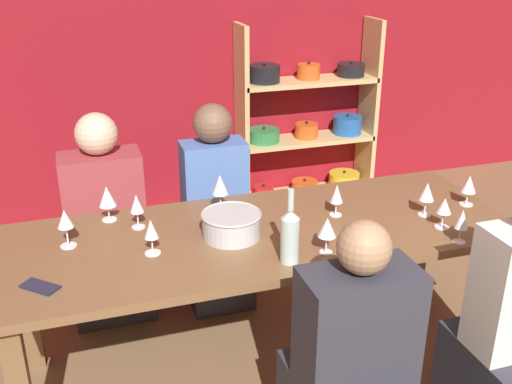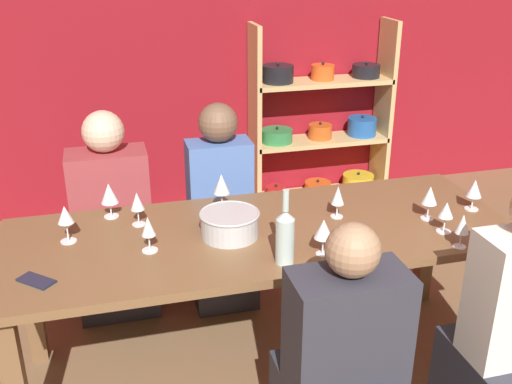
{
  "view_description": "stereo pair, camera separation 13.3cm",
  "coord_description": "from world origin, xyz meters",
  "px_view_note": "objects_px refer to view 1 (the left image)",
  "views": [
    {
      "loc": [
        -0.97,
        -0.64,
        2.0
      ],
      "look_at": [
        -0.19,
        1.79,
        0.91
      ],
      "focal_mm": 42.0,
      "sensor_mm": 36.0,
      "label": 1
    },
    {
      "loc": [
        -0.84,
        -0.68,
        2.0
      ],
      "look_at": [
        -0.19,
        1.79,
        0.91
      ],
      "focal_mm": 42.0,
      "sensor_mm": 36.0,
      "label": 2
    }
  ],
  "objects_px": {
    "wine_glass_red_d": "(462,220)",
    "person_far_a": "(108,239)",
    "wine_glass_red_f": "(220,185)",
    "person_near_b": "(510,354)",
    "shelf_unit": "(308,128)",
    "mixing_bowl": "(231,224)",
    "person_far_b": "(216,229)",
    "wine_glass_empty_d": "(151,230)",
    "wine_glass_red_c": "(469,185)",
    "wine_bottle_green": "(290,235)",
    "wine_glass_red_e": "(337,195)",
    "wine_glass_red_a": "(427,193)",
    "wine_glass_empty_c": "(107,197)",
    "wine_glass_empty_b": "(328,228)",
    "dining_table": "(263,248)",
    "wine_glass_empty_a": "(137,205)",
    "wine_glass_red_b": "(444,207)",
    "cell_phone": "(40,287)",
    "wine_glass_white_a": "(65,220)"
  },
  "relations": [
    {
      "from": "wine_glass_red_f",
      "to": "person_far_b",
      "type": "relative_size",
      "value": 0.16
    },
    {
      "from": "shelf_unit",
      "to": "wine_glass_red_a",
      "type": "bearing_deg",
      "value": -96.65
    },
    {
      "from": "wine_glass_red_b",
      "to": "wine_glass_red_c",
      "type": "bearing_deg",
      "value": 34.82
    },
    {
      "from": "shelf_unit",
      "to": "mixing_bowl",
      "type": "height_order",
      "value": "shelf_unit"
    },
    {
      "from": "person_far_b",
      "to": "wine_glass_empty_c",
      "type": "bearing_deg",
      "value": 31.16
    },
    {
      "from": "wine_glass_red_f",
      "to": "person_near_b",
      "type": "bearing_deg",
      "value": -48.24
    },
    {
      "from": "wine_glass_empty_c",
      "to": "wine_glass_empty_d",
      "type": "height_order",
      "value": "wine_glass_empty_c"
    },
    {
      "from": "wine_glass_red_d",
      "to": "wine_glass_red_e",
      "type": "relative_size",
      "value": 0.98
    },
    {
      "from": "wine_glass_red_a",
      "to": "wine_glass_red_c",
      "type": "distance_m",
      "value": 0.27
    },
    {
      "from": "wine_glass_red_d",
      "to": "person_far_a",
      "type": "xyz_separation_m",
      "value": [
        -1.45,
        1.19,
        -0.45
      ]
    },
    {
      "from": "dining_table",
      "to": "wine_glass_red_f",
      "type": "height_order",
      "value": "wine_glass_red_f"
    },
    {
      "from": "wine_glass_empty_c",
      "to": "wine_glass_red_f",
      "type": "height_order",
      "value": "wine_glass_red_f"
    },
    {
      "from": "person_far_b",
      "to": "wine_glass_empty_d",
      "type": "bearing_deg",
      "value": 58.77
    },
    {
      "from": "wine_glass_empty_b",
      "to": "wine_glass_white_a",
      "type": "height_order",
      "value": "wine_glass_white_a"
    },
    {
      "from": "wine_glass_empty_b",
      "to": "wine_glass_red_f",
      "type": "distance_m",
      "value": 0.64
    },
    {
      "from": "wine_glass_empty_b",
      "to": "wine_glass_red_f",
      "type": "bearing_deg",
      "value": 119.99
    },
    {
      "from": "shelf_unit",
      "to": "wine_glass_red_c",
      "type": "xyz_separation_m",
      "value": [
        0.03,
        -1.98,
        0.28
      ]
    },
    {
      "from": "wine_glass_red_b",
      "to": "person_far_b",
      "type": "xyz_separation_m",
      "value": [
        -0.86,
        0.92,
        -0.42
      ]
    },
    {
      "from": "wine_glass_red_e",
      "to": "cell_phone",
      "type": "bearing_deg",
      "value": -169.46
    },
    {
      "from": "mixing_bowl",
      "to": "wine_glass_empty_c",
      "type": "bearing_deg",
      "value": 146.22
    },
    {
      "from": "mixing_bowl",
      "to": "wine_glass_empty_b",
      "type": "height_order",
      "value": "wine_glass_empty_b"
    },
    {
      "from": "wine_glass_red_d",
      "to": "person_far_b",
      "type": "height_order",
      "value": "person_far_b"
    },
    {
      "from": "wine_glass_red_e",
      "to": "wine_glass_empty_d",
      "type": "height_order",
      "value": "wine_glass_empty_d"
    },
    {
      "from": "wine_glass_empty_b",
      "to": "person_far_a",
      "type": "xyz_separation_m",
      "value": [
        -0.85,
        1.09,
        -0.46
      ]
    },
    {
      "from": "wine_glass_red_e",
      "to": "cell_phone",
      "type": "relative_size",
      "value": 1.0
    },
    {
      "from": "shelf_unit",
      "to": "wine_glass_red_f",
      "type": "height_order",
      "value": "shelf_unit"
    },
    {
      "from": "wine_bottle_green",
      "to": "wine_glass_empty_b",
      "type": "distance_m",
      "value": 0.18
    },
    {
      "from": "wine_glass_empty_a",
      "to": "wine_glass_empty_b",
      "type": "bearing_deg",
      "value": -33.58
    },
    {
      "from": "wine_glass_red_c",
      "to": "person_near_b",
      "type": "height_order",
      "value": "person_near_b"
    },
    {
      "from": "wine_glass_red_b",
      "to": "shelf_unit",
      "type": "bearing_deg",
      "value": 83.84
    },
    {
      "from": "wine_glass_empty_a",
      "to": "wine_glass_red_b",
      "type": "relative_size",
      "value": 1.12
    },
    {
      "from": "cell_phone",
      "to": "person_far_b",
      "type": "height_order",
      "value": "person_far_b"
    },
    {
      "from": "wine_glass_red_c",
      "to": "wine_glass_red_d",
      "type": "height_order",
      "value": "same"
    },
    {
      "from": "mixing_bowl",
      "to": "person_near_b",
      "type": "distance_m",
      "value": 1.27
    },
    {
      "from": "wine_glass_red_e",
      "to": "person_far_a",
      "type": "height_order",
      "value": "person_far_a"
    },
    {
      "from": "wine_bottle_green",
      "to": "wine_glass_red_b",
      "type": "distance_m",
      "value": 0.79
    },
    {
      "from": "wine_glass_red_d",
      "to": "wine_glass_empty_b",
      "type": "bearing_deg",
      "value": 171.28
    },
    {
      "from": "mixing_bowl",
      "to": "person_far_b",
      "type": "distance_m",
      "value": 0.8
    },
    {
      "from": "wine_glass_empty_a",
      "to": "wine_glass_red_f",
      "type": "height_order",
      "value": "wine_glass_red_f"
    },
    {
      "from": "dining_table",
      "to": "wine_glass_empty_d",
      "type": "bearing_deg",
      "value": -172.78
    },
    {
      "from": "dining_table",
      "to": "wine_glass_red_a",
      "type": "bearing_deg",
      "value": -5.97
    },
    {
      "from": "wine_glass_empty_d",
      "to": "wine_glass_red_c",
      "type": "bearing_deg",
      "value": 0.86
    },
    {
      "from": "wine_glass_red_d",
      "to": "person_far_a",
      "type": "height_order",
      "value": "person_far_a"
    },
    {
      "from": "wine_glass_white_a",
      "to": "person_near_b",
      "type": "height_order",
      "value": "person_near_b"
    },
    {
      "from": "wine_bottle_green",
      "to": "wine_glass_red_d",
      "type": "bearing_deg",
      "value": -4.98
    },
    {
      "from": "mixing_bowl",
      "to": "person_far_a",
      "type": "bearing_deg",
      "value": 121.56
    },
    {
      "from": "wine_glass_red_e",
      "to": "person_far_a",
      "type": "distance_m",
      "value": 1.37
    },
    {
      "from": "wine_glass_red_c",
      "to": "person_far_b",
      "type": "bearing_deg",
      "value": 146.86
    },
    {
      "from": "dining_table",
      "to": "mixing_bowl",
      "type": "distance_m",
      "value": 0.22
    },
    {
      "from": "wine_glass_red_a",
      "to": "wine_glass_empty_a",
      "type": "distance_m",
      "value": 1.37
    }
  ]
}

